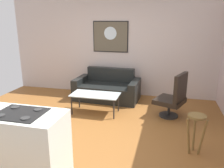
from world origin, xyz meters
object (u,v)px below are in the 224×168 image
armchair (174,97)px  wall_painting (110,37)px  couch (107,89)px  bar_stool (196,125)px  coffee_table (95,96)px

armchair → wall_painting: wall_painting is taller
couch → bar_stool: couch is taller
armchair → bar_stool: 1.40m
couch → bar_stool: (2.03, -2.19, 0.22)m
armchair → bar_stool: armchair is taller
coffee_table → armchair: 1.72m
bar_stool → couch: bearing=132.8°
couch → coffee_table: couch is taller
coffee_table → wall_painting: (-0.04, 1.54, 1.20)m
bar_stool → wall_painting: wall_painting is taller
couch → coffee_table: (-0.01, -1.01, 0.15)m
coffee_table → bar_stool: (2.04, -1.18, 0.07)m
coffee_table → armchair: (1.71, 0.18, 0.05)m
couch → wall_painting: wall_painting is taller
coffee_table → couch: bearing=89.6°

